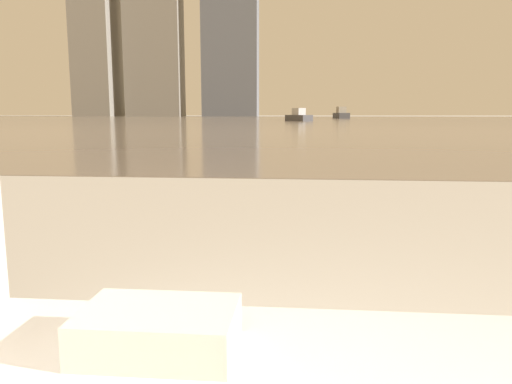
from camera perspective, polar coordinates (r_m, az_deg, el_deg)
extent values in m
cube|color=silver|center=(0.97, -11.05, -16.30)|extent=(0.28, 0.19, 0.04)
cube|color=silver|center=(0.95, -11.12, -14.12)|extent=(0.28, 0.19, 0.04)
cube|color=gray|center=(61.95, 5.27, 8.20)|extent=(180.00, 110.00, 0.01)
cube|color=#4C4C51|center=(54.63, 4.89, 8.43)|extent=(3.06, 3.77, 0.64)
cube|color=silver|center=(54.63, 4.90, 9.15)|extent=(1.52, 1.66, 0.74)
cube|color=#4C4C51|center=(79.27, 9.70, 8.60)|extent=(2.35, 4.99, 0.84)
cube|color=#B2A893|center=(79.27, 9.72, 9.25)|extent=(1.46, 1.96, 0.96)
cube|color=gray|center=(128.57, -17.72, 15.34)|extent=(9.12, 10.70, 31.71)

